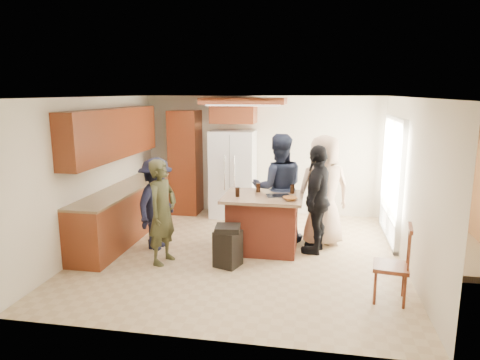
% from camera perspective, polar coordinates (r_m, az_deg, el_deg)
% --- Properties ---
extents(person_front_left, '(0.56, 0.67, 1.60)m').
position_cam_1_polar(person_front_left, '(6.57, -10.31, -4.21)').
color(person_front_left, '#383821').
rests_on(person_front_left, ground).
extents(person_behind_left, '(1.01, 0.73, 1.89)m').
position_cam_1_polar(person_behind_left, '(7.46, 5.13, -1.04)').
color(person_behind_left, '#1B2136').
rests_on(person_behind_left, ground).
extents(person_behind_right, '(1.08, 0.89, 1.89)m').
position_cam_1_polar(person_behind_right, '(7.33, 11.06, -1.43)').
color(person_behind_right, tan).
rests_on(person_behind_right, ground).
extents(person_side_right, '(0.74, 1.12, 1.77)m').
position_cam_1_polar(person_side_right, '(7.00, 10.27, -2.54)').
color(person_side_right, black).
rests_on(person_side_right, ground).
extents(person_counter, '(0.58, 1.04, 1.53)m').
position_cam_1_polar(person_counter, '(7.20, -11.07, -3.13)').
color(person_counter, black).
rests_on(person_counter, ground).
extents(left_cabinetry, '(0.64, 3.00, 2.30)m').
position_cam_1_polar(left_cabinetry, '(7.82, -15.67, -0.75)').
color(left_cabinetry, maroon).
rests_on(left_cabinetry, ground).
extents(back_wall_units, '(1.80, 0.60, 2.45)m').
position_cam_1_polar(back_wall_units, '(9.09, -5.69, 4.04)').
color(back_wall_units, maroon).
rests_on(back_wall_units, ground).
extents(refrigerator, '(0.90, 0.76, 1.80)m').
position_cam_1_polar(refrigerator, '(8.91, -0.92, 0.81)').
color(refrigerator, white).
rests_on(refrigerator, ground).
extents(kitchen_island, '(1.28, 1.03, 0.93)m').
position_cam_1_polar(kitchen_island, '(7.08, 3.06, -5.64)').
color(kitchen_island, '#943826').
rests_on(kitchen_island, ground).
extents(island_items, '(1.02, 0.65, 0.15)m').
position_cam_1_polar(island_items, '(6.85, 4.99, -1.98)').
color(island_items, silver).
rests_on(island_items, kitchen_island).
extents(trash_bin, '(0.43, 0.43, 0.63)m').
position_cam_1_polar(trash_bin, '(6.48, -1.64, -8.75)').
color(trash_bin, black).
rests_on(trash_bin, ground).
extents(spindle_chair, '(0.48, 0.48, 0.99)m').
position_cam_1_polar(spindle_chair, '(5.73, 19.68, -10.82)').
color(spindle_chair, maroon).
rests_on(spindle_chair, ground).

